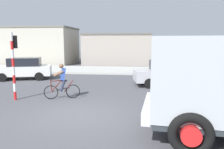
% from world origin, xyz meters
% --- Properties ---
extents(ground_plane, '(120.00, 120.00, 0.00)m').
position_xyz_m(ground_plane, '(0.00, 0.00, 0.00)').
color(ground_plane, '#4C4C51').
extents(sidewalk_far, '(80.00, 5.00, 0.16)m').
position_xyz_m(sidewalk_far, '(0.00, 12.90, 0.08)').
color(sidewalk_far, '#ADADA8').
rests_on(sidewalk_far, ground).
extents(cyclist, '(1.66, 0.67, 1.72)m').
position_xyz_m(cyclist, '(-1.41, 2.26, 0.86)').
color(cyclist, black).
rests_on(cyclist, ground).
extents(traffic_light_pole, '(0.24, 0.43, 3.20)m').
position_xyz_m(traffic_light_pole, '(-3.59, 1.87, 2.07)').
color(traffic_light_pole, red).
rests_on(traffic_light_pole, ground).
extents(car_white_mid, '(4.32, 2.79, 1.60)m').
position_xyz_m(car_white_mid, '(-6.17, 7.45, 0.82)').
color(car_white_mid, white).
rests_on(car_white_mid, ground).
extents(car_far_side, '(4.21, 2.33, 1.60)m').
position_xyz_m(car_far_side, '(4.07, 6.18, 0.82)').
color(car_far_side, '#B7B7BC').
rests_on(car_far_side, ground).
extents(pedestrian_near_kerb, '(0.34, 0.22, 1.62)m').
position_xyz_m(pedestrian_near_kerb, '(5.14, 7.46, 0.85)').
color(pedestrian_near_kerb, '#2D334C').
rests_on(pedestrian_near_kerb, ground).
extents(building_corner_left, '(9.24, 6.78, 4.57)m').
position_xyz_m(building_corner_left, '(-10.57, 19.67, 2.29)').
color(building_corner_left, '#B2AD9E').
rests_on(building_corner_left, ground).
extents(building_mid_block, '(8.22, 6.99, 3.73)m').
position_xyz_m(building_mid_block, '(-0.27, 20.55, 1.87)').
color(building_mid_block, '#9E9389').
rests_on(building_mid_block, ground).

